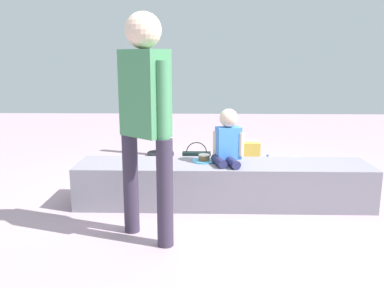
# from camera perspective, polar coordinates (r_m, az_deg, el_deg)

# --- Properties ---
(ground_plane) EXTENTS (12.00, 12.00, 0.00)m
(ground_plane) POSITION_cam_1_polar(r_m,az_deg,el_deg) (3.70, 4.34, -8.38)
(ground_plane) COLOR #AB8E9C
(concrete_ledge) EXTENTS (2.60, 0.51, 0.38)m
(concrete_ledge) POSITION_cam_1_polar(r_m,az_deg,el_deg) (3.64, 4.39, -5.61)
(concrete_ledge) COLOR gray
(concrete_ledge) RESTS_ON ground_plane
(child_seated) EXTENTS (0.29, 0.34, 0.48)m
(child_seated) POSITION_cam_1_polar(r_m,az_deg,el_deg) (3.55, 5.10, 0.61)
(child_seated) COLOR navy
(child_seated) RESTS_ON concrete_ledge
(adult_standing) EXTENTS (0.39, 0.36, 1.59)m
(adult_standing) POSITION_cam_1_polar(r_m,az_deg,el_deg) (2.78, -6.65, 5.13)
(adult_standing) COLOR #352C3F
(adult_standing) RESTS_ON ground_plane
(cake_plate) EXTENTS (0.22, 0.22, 0.07)m
(cake_plate) POSITION_cam_1_polar(r_m,az_deg,el_deg) (3.64, 1.73, -2.15)
(cake_plate) COLOR #4CA5D8
(cake_plate) RESTS_ON concrete_ledge
(gift_bag) EXTENTS (0.21, 0.11, 0.36)m
(gift_bag) POSITION_cam_1_polar(r_m,az_deg,el_deg) (4.81, 8.34, -1.65)
(gift_bag) COLOR gold
(gift_bag) RESTS_ON ground_plane
(railing_post) EXTENTS (0.36, 0.36, 0.98)m
(railing_post) POSITION_cam_1_polar(r_m,az_deg,el_deg) (5.41, -4.53, 2.06)
(railing_post) COLOR black
(railing_post) RESTS_ON ground_plane
(water_bottle_near_gift) EXTENTS (0.06, 0.06, 0.22)m
(water_bottle_near_gift) POSITION_cam_1_polar(r_m,az_deg,el_deg) (4.68, 10.61, -2.91)
(water_bottle_near_gift) COLOR silver
(water_bottle_near_gift) RESTS_ON ground_plane
(cake_box_white) EXTENTS (0.36, 0.37, 0.10)m
(cake_box_white) POSITION_cam_1_polar(r_m,az_deg,el_deg) (4.95, 13.99, -2.81)
(cake_box_white) COLOR white
(cake_box_white) RESTS_ON ground_plane
(handbag_black_leather) EXTENTS (0.34, 0.11, 0.32)m
(handbag_black_leather) POSITION_cam_1_polar(r_m,az_deg,el_deg) (4.83, 0.64, -2.17)
(handbag_black_leather) COLOR black
(handbag_black_leather) RESTS_ON ground_plane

